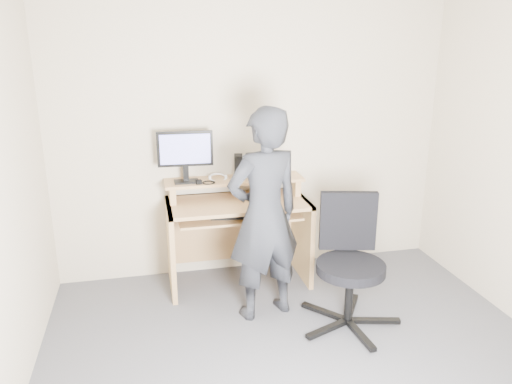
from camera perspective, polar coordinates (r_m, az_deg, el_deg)
name	(u,v)px	position (r m, az deg, el deg)	size (l,w,h in m)	color
ground	(313,382)	(3.39, 6.53, -20.79)	(3.50, 3.50, 0.00)	#59585E
back_wall	(253,136)	(4.43, -0.35, 6.44)	(3.50, 0.02, 2.50)	#BAAA94
desk	(236,221)	(4.38, -2.27, -3.28)	(1.20, 0.60, 0.91)	tan
monitor	(185,152)	(4.19, -8.10, 4.55)	(0.46, 0.13, 0.44)	black
external_drive	(238,166)	(4.35, -2.02, 2.97)	(0.07, 0.13, 0.20)	black
travel_mug	(250,167)	(4.34, -0.64, 2.93)	(0.09, 0.09, 0.19)	silver
smartphone	(272,177)	(4.37, 1.79, 1.75)	(0.07, 0.13, 0.01)	black
charger	(199,182)	(4.19, -6.55, 1.14)	(0.04, 0.04, 0.04)	black
headphones	(218,178)	(4.34, -4.39, 1.63)	(0.16, 0.16, 0.02)	silver
keyboard	(238,214)	(4.18, -2.02, -2.56)	(0.46, 0.18, 0.03)	black
mouse	(269,201)	(4.19, 1.45, -1.02)	(0.10, 0.06, 0.04)	black
office_chair	(349,257)	(3.79, 10.63, -7.34)	(0.76, 0.74, 0.96)	black
person	(264,215)	(3.71, 0.94, -2.70)	(0.59, 0.39, 1.63)	black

